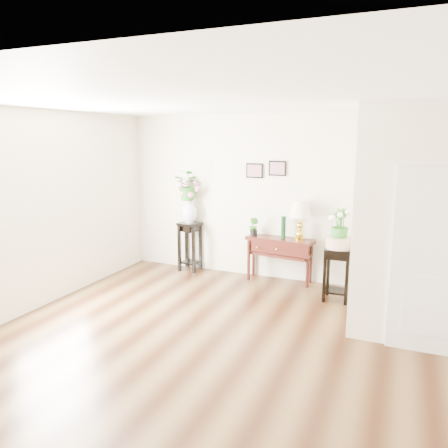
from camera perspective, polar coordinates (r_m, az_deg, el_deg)
The scene contains 20 objects.
floor at distance 5.26m, azimuth 0.81°, elevation -15.91°, with size 6.00×5.50×0.02m, color brown.
ceiling at distance 4.70m, azimuth 0.90°, elevation 16.10°, with size 6.00×5.50×0.02m, color white.
wall_back at distance 7.38m, azimuth 8.81°, elevation 3.28°, with size 6.00×0.02×2.80m, color beige.
wall_front at distance 2.56m, azimuth -23.21°, elevation -12.61°, with size 6.00×0.02×2.80m, color beige.
wall_left at distance 6.51m, azimuth -24.50°, elevation 1.36°, with size 0.02×5.50×2.80m, color beige.
partition at distance 6.22m, azimuth 25.65°, elevation 0.85°, with size 1.80×1.95×2.80m, color beige.
door at distance 5.31m, azimuth 25.83°, elevation -4.64°, with size 0.90×0.05×2.10m, color silver.
art_print_left at distance 7.49m, azimuth 4.01°, elevation 6.96°, with size 0.30×0.02×0.25m, color black.
art_print_right at distance 7.37m, azimuth 6.99°, elevation 7.23°, with size 0.30×0.02×0.25m, color black.
wall_ornament at distance 6.29m, azimuth 17.47°, elevation 7.51°, with size 0.51×0.51×0.07m, color #A57F42.
console_table at distance 7.45m, azimuth 7.25°, elevation -4.65°, with size 1.13×0.38×0.75m, color black.
table_lamp at distance 7.21m, azimuth 9.91°, elevation 0.68°, with size 0.37×0.37×0.65m, color gold.
green_vase at distance 7.31m, azimuth 7.76°, elevation -0.56°, with size 0.08×0.08×0.37m, color black.
potted_plant at distance 7.46m, azimuth 3.91°, elevation -0.37°, with size 0.17×0.14×0.31m, color #2A6D1F.
plant_stand_a at distance 8.03m, azimuth -4.47°, elevation -2.94°, with size 0.35×0.35×0.89m, color black.
porcelain_vase at distance 7.89m, azimuth -4.54°, elevation 1.78°, with size 0.27×0.27×0.46m, color silver, non-canonical shape.
lily_arrangement at distance 7.83m, azimuth -4.59°, elevation 5.04°, with size 0.50×0.43×0.55m, color #2A6D1F.
plant_stand_b at distance 6.76m, azimuth 14.57°, elevation -6.37°, with size 0.38×0.38×0.80m, color black.
ceramic_bowl at distance 6.63m, azimuth 14.78°, elevation -2.40°, with size 0.38×0.38×0.17m, color #CEB38B.
narcissus at distance 6.58m, azimuth 14.89°, elevation -0.06°, with size 0.26×0.26×0.47m, color #2A6D1F.
Camera 1 is at (1.74, -4.35, 2.39)m, focal length 35.00 mm.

